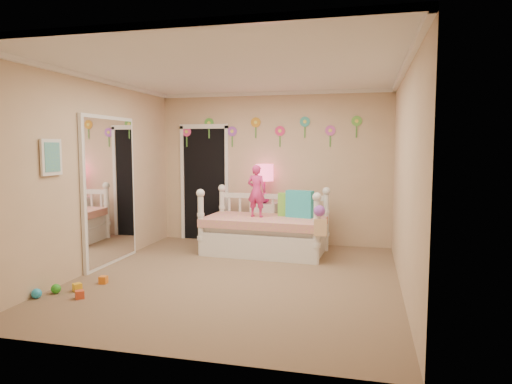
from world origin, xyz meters
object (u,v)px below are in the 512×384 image
(daybed, at_px, (265,221))
(nightstand, at_px, (264,224))
(table_lamp, at_px, (264,177))
(child, at_px, (257,191))

(daybed, height_order, nightstand, daybed)
(daybed, bearing_deg, table_lamp, 106.66)
(daybed, xyz_separation_m, nightstand, (-0.15, 0.64, -0.16))
(child, xyz_separation_m, table_lamp, (-0.01, 0.64, 0.17))
(child, relative_size, nightstand, 1.15)
(table_lamp, bearing_deg, daybed, -76.87)
(daybed, distance_m, nightstand, 0.67)
(child, bearing_deg, nightstand, -80.42)
(child, distance_m, nightstand, 0.89)
(daybed, distance_m, table_lamp, 0.91)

